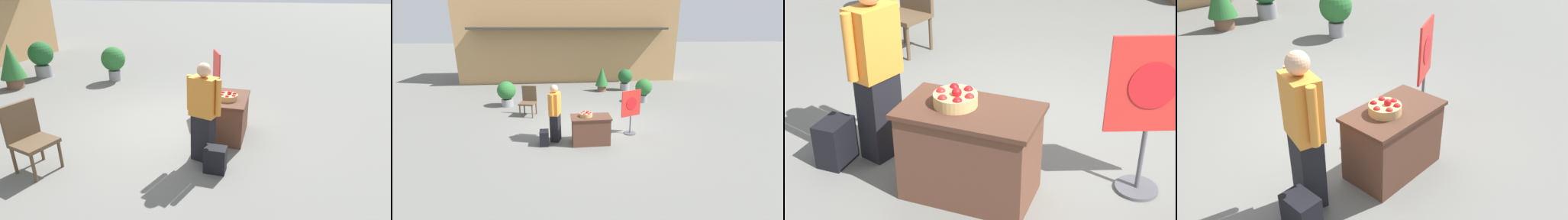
# 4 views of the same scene
# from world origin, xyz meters

# --- Properties ---
(ground_plane) EXTENTS (120.00, 120.00, 0.00)m
(ground_plane) POSITION_xyz_m (0.00, 0.00, 0.00)
(ground_plane) COLOR slate
(storefront_building) EXTENTS (13.08, 4.43, 5.11)m
(storefront_building) POSITION_xyz_m (-0.27, 9.45, 2.56)
(storefront_building) COLOR tan
(storefront_building) RESTS_ON ground_plane
(display_table) EXTENTS (1.11, 0.65, 0.79)m
(display_table) POSITION_xyz_m (-0.23, -1.28, 0.40)
(display_table) COLOR brown
(display_table) RESTS_ON ground_plane
(apple_basket) EXTENTS (0.35, 0.35, 0.16)m
(apple_basket) POSITION_xyz_m (-0.35, -1.25, 0.85)
(apple_basket) COLOR tan
(apple_basket) RESTS_ON display_table
(person_visitor) EXTENTS (0.36, 0.59, 1.66)m
(person_visitor) POSITION_xyz_m (-1.22, -1.00, 0.85)
(person_visitor) COLOR black
(person_visitor) RESTS_ON ground_plane
(backpack) EXTENTS (0.24, 0.34, 0.42)m
(backpack) POSITION_xyz_m (-1.54, -1.27, 0.21)
(backpack) COLOR black
(backpack) RESTS_ON ground_plane
(poster_board) EXTENTS (0.66, 0.36, 1.38)m
(poster_board) POSITION_xyz_m (1.08, -0.74, 0.79)
(poster_board) COLOR #4C4C51
(poster_board) RESTS_ON ground_plane
(patio_chair) EXTENTS (0.66, 0.66, 1.10)m
(patio_chair) POSITION_xyz_m (-2.22, 1.54, 0.61)
(patio_chair) COLOR brown
(patio_chair) RESTS_ON ground_plane
(potted_plant_near_right) EXTENTS (0.69, 0.69, 1.27)m
(potted_plant_near_right) POSITION_xyz_m (1.20, 5.20, 0.71)
(potted_plant_near_right) COLOR brown
(potted_plant_near_right) RESTS_ON ground_plane
(potted_plant_far_left) EXTENTS (0.73, 0.73, 1.05)m
(potted_plant_far_left) POSITION_xyz_m (2.66, 2.81, 0.63)
(potted_plant_far_left) COLOR gray
(potted_plant_far_left) RESTS_ON ground_plane
(potted_plant_far_right) EXTENTS (0.76, 0.76, 1.06)m
(potted_plant_far_right) POSITION_xyz_m (-3.25, 2.86, 0.61)
(potted_plant_far_right) COLOR gray
(potted_plant_far_right) RESTS_ON ground_plane
(potted_plant_near_left) EXTENTS (0.75, 0.75, 1.13)m
(potted_plant_near_left) POSITION_xyz_m (2.46, 5.27, 0.65)
(potted_plant_near_left) COLOR gray
(potted_plant_near_left) RESTS_ON ground_plane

